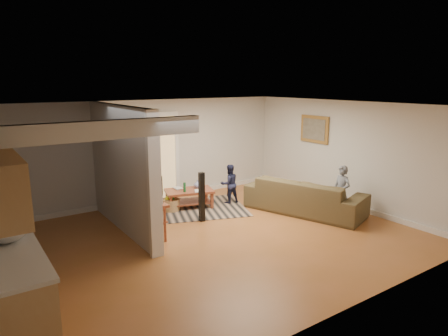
{
  "coord_description": "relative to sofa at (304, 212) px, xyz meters",
  "views": [
    {
      "loc": [
        -3.84,
        -5.99,
        2.93
      ],
      "look_at": [
        0.91,
        0.95,
        1.1
      ],
      "focal_mm": 32.0,
      "sensor_mm": 36.0,
      "label": 1
    }
  ],
  "objects": [
    {
      "name": "coffee_table",
      "position": [
        -1.98,
        1.79,
        0.34
      ],
      "size": [
        1.23,
        0.92,
        0.65
      ],
      "rotation": [
        0.0,
        0.0,
        -0.29
      ],
      "color": "brown",
      "rests_on": "ground"
    },
    {
      "name": "area_rug",
      "position": [
        -2.0,
        1.66,
        0.01
      ],
      "size": [
        2.91,
        2.51,
        0.01
      ],
      "primitive_type": "cube",
      "rotation": [
        0.0,
        0.0,
        -0.34
      ],
      "color": "black",
      "rests_on": "ground"
    },
    {
      "name": "room_shell",
      "position": [
        -3.67,
        0.26,
        1.46
      ],
      "size": [
        7.54,
        6.02,
        2.52
      ],
      "color": "beige",
      "rests_on": "ground"
    },
    {
      "name": "tv_console",
      "position": [
        -3.54,
        0.72,
        0.65
      ],
      "size": [
        0.46,
        1.15,
        0.98
      ],
      "rotation": [
        0.0,
        0.0,
        0.03
      ],
      "color": "brown",
      "rests_on": "ground"
    },
    {
      "name": "toy_basket",
      "position": [
        -2.47,
        1.83,
        0.15
      ],
      "size": [
        0.42,
        0.42,
        0.37
      ],
      "color": "#A47747",
      "rests_on": "ground"
    },
    {
      "name": "speaker_right",
      "position": [
        -3.37,
        2.42,
        0.53
      ],
      "size": [
        0.14,
        0.14,
        1.06
      ],
      "primitive_type": "cube",
      "rotation": [
        0.0,
        0.0,
        -0.41
      ],
      "color": "black",
      "rests_on": "ground"
    },
    {
      "name": "toddler",
      "position": [
        -1.0,
        1.56,
        0.0
      ],
      "size": [
        0.52,
        0.43,
        0.96
      ],
      "primitive_type": "imported",
      "rotation": [
        0.0,
        0.0,
        2.99
      ],
      "color": "#1B1E39",
      "rests_on": "ground"
    },
    {
      "name": "speaker_left",
      "position": [
        -2.25,
        0.81,
        0.53
      ],
      "size": [
        0.12,
        0.12,
        1.07
      ],
      "primitive_type": "cube",
      "rotation": [
        0.0,
        0.0,
        -0.08
      ],
      "color": "black",
      "rests_on": "ground"
    },
    {
      "name": "ground",
      "position": [
        -2.6,
        -0.17,
        0.0
      ],
      "size": [
        7.5,
        7.5,
        0.0
      ],
      "primitive_type": "plane",
      "color": "#935825",
      "rests_on": "ground"
    },
    {
      "name": "child",
      "position": [
        0.4,
        -0.69,
        0.0
      ],
      "size": [
        0.29,
        0.43,
        1.16
      ],
      "primitive_type": "imported",
      "rotation": [
        0.0,
        0.0,
        -1.55
      ],
      "color": "slate",
      "rests_on": "ground"
    },
    {
      "name": "sofa",
      "position": [
        0.0,
        0.0,
        0.0
      ],
      "size": [
        1.87,
        2.85,
        0.78
      ],
      "primitive_type": "imported",
      "rotation": [
        0.0,
        0.0,
        1.91
      ],
      "color": "#4E4127",
      "rests_on": "ground"
    }
  ]
}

